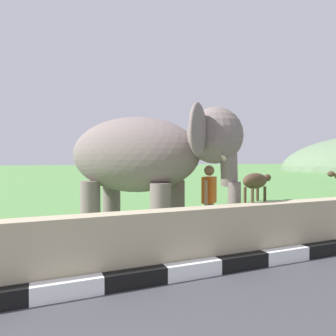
# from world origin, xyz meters

# --- Properties ---
(barrier_parapet) EXTENTS (28.00, 0.36, 1.00)m
(barrier_parapet) POSITION_xyz_m (2.00, 4.11, 0.50)
(barrier_parapet) COLOR tan
(barrier_parapet) RESTS_ON ground_plane
(elephant) EXTENTS (3.86, 3.81, 2.86)m
(elephant) POSITION_xyz_m (2.93, 6.22, 1.85)
(elephant) COLOR slate
(elephant) RESTS_ON ground_plane
(person_handler) EXTENTS (0.52, 0.51, 1.66)m
(person_handler) POSITION_xyz_m (4.16, 5.65, 0.93)
(person_handler) COLOR navy
(person_handler) RESTS_ON ground_plane
(cow_near) EXTENTS (1.92, 1.02, 1.23)m
(cow_near) POSITION_xyz_m (9.08, 10.18, 0.87)
(cow_near) COLOR #473323
(cow_near) RESTS_ON ground_plane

